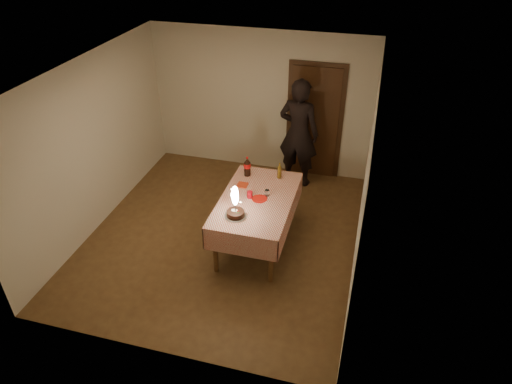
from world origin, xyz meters
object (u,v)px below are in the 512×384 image
(photographer, at_px, (299,133))
(dining_table, at_px, (257,205))
(red_plate, at_px, (259,199))
(cola_bottle, at_px, (247,167))
(birthday_cake, at_px, (235,208))
(amber_bottle_right, at_px, (279,171))
(red_cup, at_px, (250,195))
(clear_cup, at_px, (267,193))

(photographer, bearing_deg, dining_table, -97.13)
(red_plate, relative_size, photographer, 0.11)
(red_plate, xyz_separation_m, cola_bottle, (-0.35, 0.59, 0.15))
(birthday_cake, distance_m, red_plate, 0.54)
(dining_table, height_order, amber_bottle_right, amber_bottle_right)
(dining_table, distance_m, cola_bottle, 0.71)
(red_plate, xyz_separation_m, photographer, (0.20, 1.91, 0.16))
(birthday_cake, xyz_separation_m, red_cup, (0.06, 0.48, -0.09))
(birthday_cake, bearing_deg, red_cup, 82.63)
(clear_cup, distance_m, amber_bottle_right, 0.54)
(cola_bottle, bearing_deg, photographer, 67.48)
(clear_cup, height_order, cola_bottle, cola_bottle)
(photographer, bearing_deg, red_plate, -95.91)
(clear_cup, height_order, photographer, photographer)
(dining_table, distance_m, clear_cup, 0.22)
(red_plate, xyz_separation_m, clear_cup, (0.08, 0.12, 0.04))
(dining_table, height_order, red_plate, red_plate)
(red_cup, xyz_separation_m, photographer, (0.34, 1.91, 0.12))
(cola_bottle, xyz_separation_m, amber_bottle_right, (0.49, 0.05, -0.03))
(clear_cup, height_order, amber_bottle_right, amber_bottle_right)
(red_plate, distance_m, cola_bottle, 0.70)
(cola_bottle, bearing_deg, clear_cup, -47.75)
(red_plate, distance_m, amber_bottle_right, 0.67)
(dining_table, bearing_deg, clear_cup, 42.54)
(birthday_cake, height_order, cola_bottle, birthday_cake)
(clear_cup, xyz_separation_m, cola_bottle, (-0.43, 0.47, 0.11))
(dining_table, xyz_separation_m, birthday_cake, (-0.17, -0.48, 0.24))
(dining_table, xyz_separation_m, cola_bottle, (-0.31, 0.58, 0.26))
(photographer, bearing_deg, clear_cup, -93.76)
(red_plate, height_order, amber_bottle_right, amber_bottle_right)
(red_plate, height_order, clear_cup, clear_cup)
(amber_bottle_right, bearing_deg, cola_bottle, -173.71)
(red_plate, bearing_deg, clear_cup, 55.99)
(red_plate, bearing_deg, photographer, 84.09)
(red_cup, bearing_deg, cola_bottle, 109.16)
(birthday_cake, bearing_deg, clear_cup, 64.31)
(dining_table, height_order, photographer, photographer)
(dining_table, relative_size, red_cup, 17.20)
(cola_bottle, bearing_deg, birthday_cake, -82.38)
(clear_cup, relative_size, photographer, 0.05)
(amber_bottle_right, bearing_deg, dining_table, -106.06)
(red_cup, bearing_deg, red_plate, -0.77)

